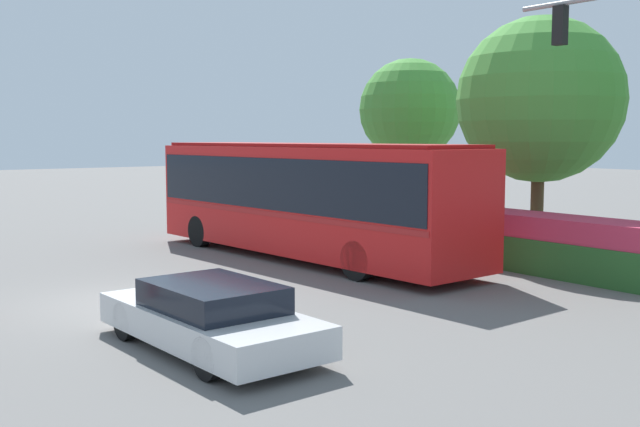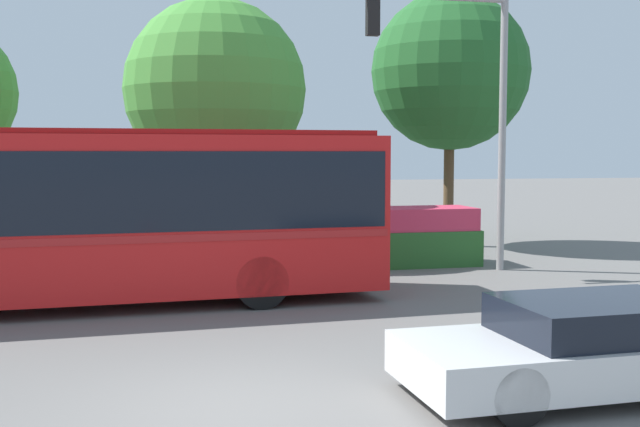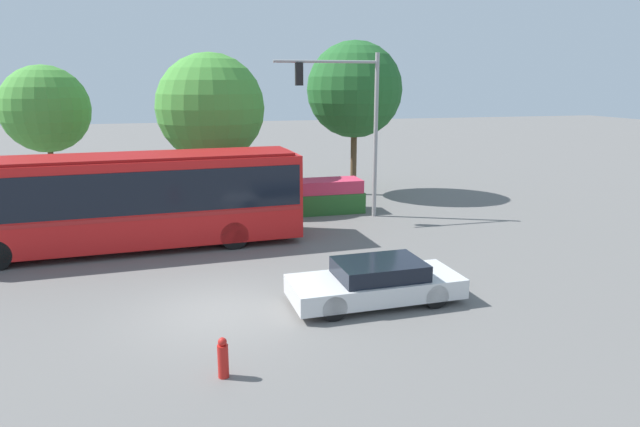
# 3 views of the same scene
# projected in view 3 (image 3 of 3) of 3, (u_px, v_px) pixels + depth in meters

# --- Properties ---
(ground_plane) EXTENTS (140.00, 140.00, 0.00)m
(ground_plane) POSITION_uv_depth(u_px,v_px,m) (217.00, 312.00, 14.25)
(ground_plane) COLOR slate
(city_bus) EXTENTS (12.10, 3.25, 3.34)m
(city_bus) POSITION_uv_depth(u_px,v_px,m) (128.00, 196.00, 19.27)
(city_bus) COLOR red
(city_bus) RESTS_ON ground
(sedan_foreground) EXTENTS (4.68, 2.03, 1.14)m
(sedan_foreground) POSITION_uv_depth(u_px,v_px,m) (376.00, 282.00, 14.82)
(sedan_foreground) COLOR silver
(sedan_foreground) RESTS_ON ground
(traffic_light_pole) EXTENTS (4.48, 0.24, 6.98)m
(traffic_light_pole) POSITION_uv_depth(u_px,v_px,m) (354.00, 113.00, 23.18)
(traffic_light_pole) COLOR gray
(traffic_light_pole) RESTS_ON ground
(flowering_hedge) EXTENTS (7.80, 1.53, 1.49)m
(flowering_hedge) POSITION_uv_depth(u_px,v_px,m) (277.00, 199.00, 24.50)
(flowering_hedge) COLOR #286028
(flowering_hedge) RESTS_ON ground
(street_tree_left) EXTENTS (3.94, 3.94, 6.56)m
(street_tree_left) POSITION_uv_depth(u_px,v_px,m) (46.00, 109.00, 25.05)
(street_tree_left) COLOR brown
(street_tree_left) RESTS_ON ground
(street_tree_centre) EXTENTS (4.97, 4.97, 7.12)m
(street_tree_centre) POSITION_uv_depth(u_px,v_px,m) (211.00, 108.00, 25.32)
(street_tree_centre) COLOR brown
(street_tree_centre) RESTS_ON ground
(street_tree_right) EXTENTS (4.85, 4.85, 7.83)m
(street_tree_right) POSITION_uv_depth(u_px,v_px,m) (355.00, 90.00, 27.93)
(street_tree_right) COLOR brown
(street_tree_right) RESTS_ON ground
(fire_hydrant) EXTENTS (0.22, 0.22, 0.86)m
(fire_hydrant) POSITION_uv_depth(u_px,v_px,m) (223.00, 358.00, 11.04)
(fire_hydrant) COLOR red
(fire_hydrant) RESTS_ON ground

